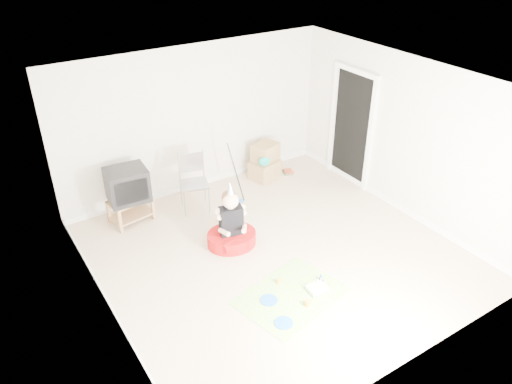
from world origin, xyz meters
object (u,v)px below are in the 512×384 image
folding_chair (194,184)px  seated_woman (231,231)px  birthday_cake (317,289)px  cardboard_boxes (265,162)px  tv_stand (131,208)px  crt_tv (127,185)px

folding_chair → seated_woman: size_ratio=0.92×
folding_chair → birthday_cake: size_ratio=3.69×
cardboard_boxes → seated_woman: (-1.64, -1.54, -0.09)m
tv_stand → crt_tv: size_ratio=1.15×
tv_stand → cardboard_boxes: bearing=1.9°
folding_chair → birthday_cake: 2.85m
crt_tv → cardboard_boxes: (2.69, 0.09, -0.36)m
cardboard_boxes → birthday_cake: cardboard_boxes is taller
crt_tv → cardboard_boxes: crt_tv is taller
tv_stand → cardboard_boxes: 2.69m
folding_chair → cardboard_boxes: bearing=10.8°
tv_stand → crt_tv: 0.44m
seated_woman → birthday_cake: seated_woman is taller
tv_stand → folding_chair: folding_chair is taller
crt_tv → birthday_cake: (1.48, -3.01, -0.65)m
folding_chair → tv_stand: bearing=168.1°
seated_woman → crt_tv: bearing=125.9°
folding_chair → cardboard_boxes: size_ratio=1.47×
tv_stand → folding_chair: bearing=-11.9°
birthday_cake → seated_woman: bearing=105.4°
tv_stand → birthday_cake: tv_stand is taller
tv_stand → birthday_cake: 3.36m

